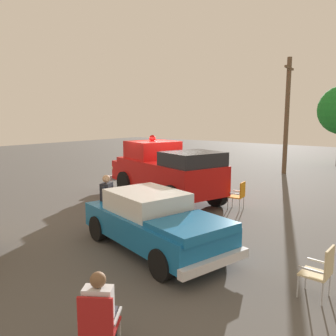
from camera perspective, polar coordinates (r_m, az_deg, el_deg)
The scene contains 10 objects.
ground_plane at distance 14.32m, azimuth -0.88°, elevation -4.94°, with size 60.00×60.00×0.00m, color #514F4C.
vintage_fire_truck at distance 13.78m, azimuth -0.55°, elevation -0.40°, with size 3.86×6.32×2.59m.
classic_hot_rod at distance 8.69m, azimuth -2.25°, elevation -8.89°, with size 2.85×4.68×1.46m.
lawn_chair_near_truck at distance 5.17m, azimuth -11.58°, elevation -23.96°, with size 0.68×0.68×1.02m.
lawn_chair_by_car at distance 12.65m, azimuth 11.83°, elevation -4.21°, with size 0.56×0.55×1.02m.
lawn_chair_spare at distance 7.10m, azimuth 24.32°, elevation -15.12°, with size 0.53×0.52×1.02m.
spectator_seated at distance 5.22m, azimuth -11.21°, elevation -22.20°, with size 0.65×0.61×1.29m.
spectator_standing at distance 10.21m, azimuth -10.20°, elevation -5.07°, with size 0.62×0.42×1.68m.
utility_pole at distance 21.19m, azimuth 19.26°, elevation 8.50°, with size 1.70×0.29×6.70m.
traffic_cone at distance 16.78m, azimuth 2.49°, elevation -1.86°, with size 0.40×0.40×0.64m.
Camera 1 is at (-10.78, -8.80, 3.36)m, focal length 36.44 mm.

